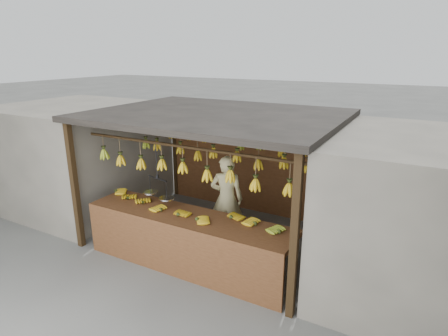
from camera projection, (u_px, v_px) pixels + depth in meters
The scene contains 9 objects.
ground at pixel (217, 236), 7.23m from camera, with size 80.00×80.00×0.00m, color #5B5B57.
stall at pixel (225, 133), 6.92m from camera, with size 4.30×3.30×2.40m.
neighbor_left at pixel (80, 155), 8.54m from camera, with size 3.00×3.00×2.30m, color slate.
neighbor_right at pixel (439, 220), 5.24m from camera, with size 3.00×3.00×2.30m, color slate.
counter at pixel (183, 229), 5.94m from camera, with size 3.64×0.81×0.96m.
hanging_bananas at pixel (216, 155), 6.74m from camera, with size 3.59×2.25×0.40m.
balance_scale at pixel (158, 192), 6.31m from camera, with size 0.67×0.35×0.92m.
vendor at pixel (227, 199), 6.87m from camera, with size 0.60×0.39×1.65m, color beige.
bag_bundles at pixel (339, 184), 7.18m from camera, with size 0.08×0.26×1.24m.
Camera 1 is at (3.26, -5.64, 3.40)m, focal length 30.00 mm.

